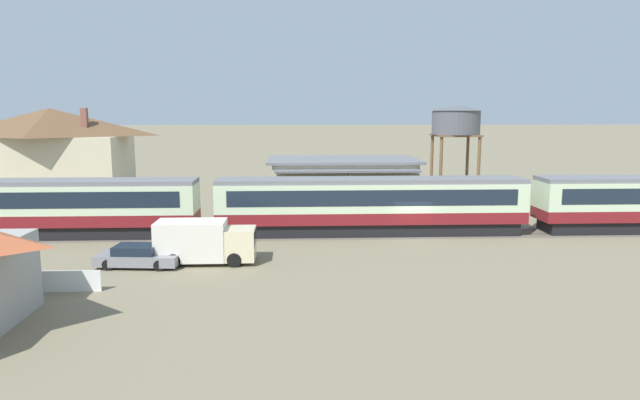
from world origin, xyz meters
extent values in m
plane|color=#7A7056|center=(0.00, 0.00, 0.00)|extent=(600.00, 600.00, 0.00)
cylinder|color=black|center=(12.96, 0.50, 0.45)|extent=(0.90, 0.18, 0.90)
cylinder|color=black|center=(12.96, 1.94, 0.45)|extent=(0.90, 0.18, 0.90)
cube|color=maroon|center=(-2.69, 1.22, 1.30)|extent=(21.34, 3.01, 0.80)
cube|color=beige|center=(-2.69, 1.22, 2.67)|extent=(21.34, 3.01, 1.93)
cube|color=#192330|center=(-2.69, 1.22, 2.76)|extent=(19.64, 3.05, 1.08)
cube|color=slate|center=(-2.69, 1.22, 3.78)|extent=(21.34, 2.83, 0.30)
cube|color=black|center=(-2.69, 1.22, 0.46)|extent=(20.49, 2.58, 0.88)
cylinder|color=black|center=(4.35, 0.50, 0.45)|extent=(0.90, 0.18, 0.90)
cylinder|color=black|center=(4.35, 1.94, 0.45)|extent=(0.90, 0.18, 0.90)
cylinder|color=black|center=(-9.74, 0.50, 0.45)|extent=(0.90, 0.18, 0.90)
cylinder|color=black|center=(-9.74, 1.94, 0.45)|extent=(0.90, 0.18, 0.90)
cube|color=maroon|center=(-25.38, 1.22, 1.30)|extent=(21.34, 3.01, 0.80)
cube|color=beige|center=(-25.38, 1.22, 2.67)|extent=(21.34, 3.01, 1.93)
cube|color=#192330|center=(-25.38, 1.22, 2.76)|extent=(19.64, 3.05, 1.08)
cube|color=slate|center=(-25.38, 1.22, 3.78)|extent=(21.34, 2.83, 0.30)
cube|color=black|center=(-25.38, 1.22, 0.46)|extent=(20.49, 2.58, 0.88)
cylinder|color=black|center=(-18.34, 0.50, 0.45)|extent=(0.90, 0.18, 0.90)
cylinder|color=black|center=(-18.34, 1.94, 0.45)|extent=(0.90, 0.18, 0.90)
cube|color=#665B51|center=(-8.75, 1.22, 0.01)|extent=(122.00, 3.60, 0.01)
cube|color=#4C4238|center=(-8.75, 0.50, 0.02)|extent=(122.00, 0.12, 0.04)
cube|color=#4C4238|center=(-8.75, 1.94, 0.02)|extent=(122.00, 0.12, 0.04)
cube|color=beige|center=(-3.85, 10.76, 2.14)|extent=(11.83, 7.03, 4.28)
cube|color=slate|center=(-3.85, 10.76, 4.38)|extent=(12.78, 7.59, 0.20)
cube|color=slate|center=(-3.85, 6.45, 3.88)|extent=(11.36, 1.60, 0.16)
cylinder|color=brown|center=(-3.85, 5.85, 1.90)|extent=(0.14, 0.14, 3.80)
cube|color=beige|center=(-31.87, 19.58, 3.05)|extent=(13.95, 7.85, 6.10)
pyramid|color=brown|center=(-31.87, 19.58, 7.45)|extent=(15.07, 8.48, 2.69)
cube|color=brown|center=(-27.96, 18.01, 7.58)|extent=(0.56, 0.56, 2.42)
cylinder|color=brown|center=(8.40, 15.45, 3.12)|extent=(0.28, 0.28, 6.25)
cylinder|color=brown|center=(5.00, 15.45, 3.12)|extent=(0.28, 0.28, 6.25)
cylinder|color=brown|center=(8.40, 12.05, 3.12)|extent=(0.28, 0.28, 6.25)
cylinder|color=brown|center=(5.00, 12.05, 3.12)|extent=(0.28, 0.28, 6.25)
cube|color=brown|center=(6.70, 13.75, 6.33)|extent=(3.91, 3.91, 0.16)
cylinder|color=#56565B|center=(6.70, 13.75, 7.48)|extent=(4.31, 4.31, 2.13)
cone|color=#56565B|center=(6.70, 13.75, 8.79)|extent=(4.53, 4.53, 0.50)
cube|color=gray|center=(-16.63, -6.64, 0.46)|extent=(4.72, 2.30, 0.57)
cube|color=#192330|center=(-16.77, -6.62, 0.98)|extent=(2.43, 1.82, 0.48)
cylinder|color=black|center=(-15.30, -7.61, 0.31)|extent=(0.62, 0.20, 0.62)
cylinder|color=black|center=(-15.14, -5.94, 0.31)|extent=(0.62, 0.20, 0.62)
cylinder|color=black|center=(-18.12, -7.34, 0.31)|extent=(0.62, 0.20, 0.62)
cylinder|color=black|center=(-17.96, -5.67, 0.31)|extent=(0.62, 0.20, 0.62)
cube|color=beige|center=(-11.08, -6.02, 1.10)|extent=(1.66, 2.08, 1.76)
cube|color=#192330|center=(-10.24, -6.02, 1.45)|extent=(0.03, 1.74, 0.78)
cube|color=silver|center=(-13.84, -6.02, 1.32)|extent=(3.87, 2.17, 2.21)
cylinder|color=black|center=(-11.35, -6.97, 0.40)|extent=(0.80, 0.26, 0.80)
cylinder|color=black|center=(-11.35, -5.06, 0.40)|extent=(0.80, 0.26, 0.80)
cylinder|color=black|center=(-14.67, -6.97, 0.40)|extent=(0.80, 0.26, 0.80)
cylinder|color=black|center=(-14.67, -5.06, 0.40)|extent=(0.80, 0.26, 0.80)
camera|label=1|loc=(-7.98, -37.75, 8.60)|focal=32.00mm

